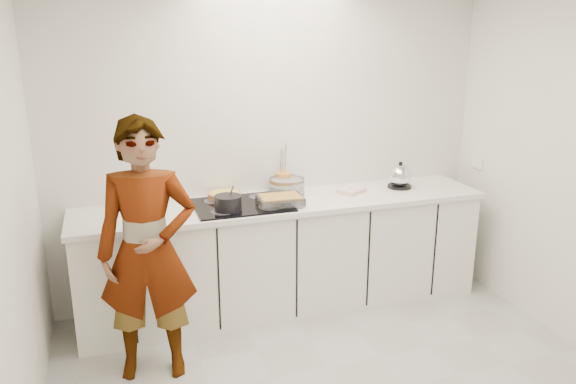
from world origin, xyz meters
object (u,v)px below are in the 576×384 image
object	(u,v)px
cook	(148,251)
mixing_bowl	(287,187)
kettle	(400,177)
hob	(242,205)
saucepan	(228,203)
utensil_crock	(283,182)
tart_dish	(225,195)
baking_dish	(280,199)

from	to	relation	value
cook	mixing_bowl	bearing A→B (deg)	41.96
kettle	cook	distance (m)	2.23
hob	saucepan	world-z (taller)	saucepan
hob	utensil_crock	bearing A→B (deg)	33.42
cook	tart_dish	bearing A→B (deg)	58.49
saucepan	hob	bearing A→B (deg)	41.13
tart_dish	cook	world-z (taller)	cook
saucepan	cook	xyz separation A→B (m)	(-0.62, -0.45, -0.12)
hob	cook	world-z (taller)	cook
saucepan	kettle	world-z (taller)	kettle
utensil_crock	cook	size ratio (longest dim) A/B	0.09
mixing_bowl	utensil_crock	xyz separation A→B (m)	(0.00, 0.09, 0.02)
tart_dish	kettle	world-z (taller)	kettle
utensil_crock	kettle	bearing A→B (deg)	-11.92
hob	kettle	size ratio (longest dim) A/B	3.18
saucepan	cook	bearing A→B (deg)	-143.72
baking_dish	hob	bearing A→B (deg)	161.62
mixing_bowl	cook	bearing A→B (deg)	-147.22
baking_dish	utensil_crock	xyz separation A→B (m)	(0.14, 0.37, 0.03)
kettle	mixing_bowl	bearing A→B (deg)	173.58
utensil_crock	cook	distance (m)	1.45
mixing_bowl	cook	distance (m)	1.39
tart_dish	kettle	xyz separation A→B (m)	(1.47, -0.13, 0.06)
baking_dish	mixing_bowl	bearing A→B (deg)	62.87
baking_dish	cook	xyz separation A→B (m)	(-1.03, -0.48, -0.10)
saucepan	mixing_bowl	xyz separation A→B (m)	(0.55, 0.30, -0.01)
hob	utensil_crock	xyz separation A→B (m)	(0.42, 0.28, 0.07)
mixing_bowl	kettle	distance (m)	0.97
tart_dish	saucepan	distance (m)	0.32
baking_dish	kettle	world-z (taller)	kettle
kettle	utensil_crock	xyz separation A→B (m)	(-0.96, 0.20, -0.02)
cook	hob	bearing A→B (deg)	46.35
kettle	tart_dish	bearing A→B (deg)	175.15
baking_dish	mixing_bowl	xyz separation A→B (m)	(0.14, 0.27, 0.01)
hob	tart_dish	size ratio (longest dim) A/B	2.15
hob	baking_dish	xyz separation A→B (m)	(0.28, -0.09, 0.04)
utensil_crock	tart_dish	bearing A→B (deg)	-171.26
hob	saucepan	size ratio (longest dim) A/B	2.77
hob	utensil_crock	distance (m)	0.51
baking_dish	mixing_bowl	size ratio (longest dim) A/B	1.03
hob	baking_dish	world-z (taller)	baking_dish
mixing_bowl	baking_dish	bearing A→B (deg)	-117.13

